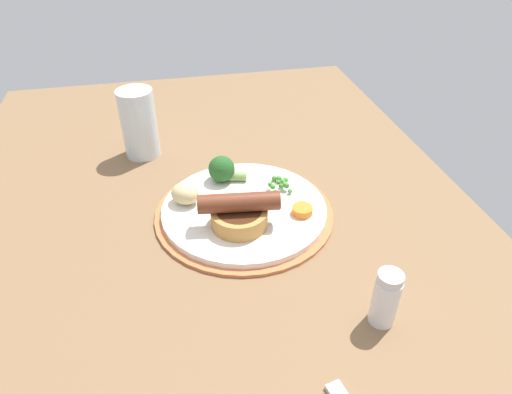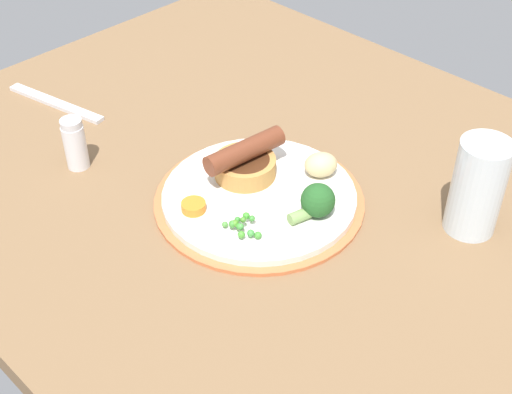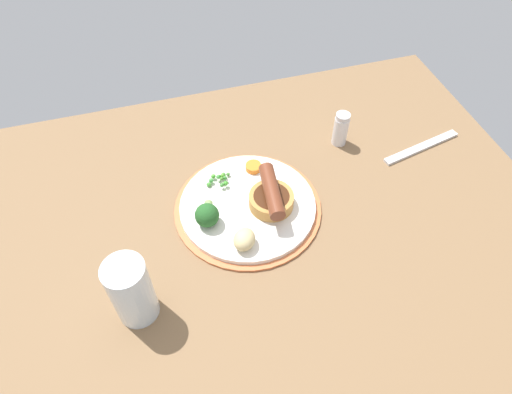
% 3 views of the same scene
% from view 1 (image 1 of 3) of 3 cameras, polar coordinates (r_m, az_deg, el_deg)
% --- Properties ---
extents(dining_table, '(1.10, 0.80, 0.03)m').
position_cam_1_polar(dining_table, '(0.70, -5.52, -2.77)').
color(dining_table, brown).
rests_on(dining_table, ground).
extents(dinner_plate, '(0.26, 0.26, 0.01)m').
position_cam_1_polar(dinner_plate, '(0.68, -1.49, -1.77)').
color(dinner_plate, '#CC6B3D').
rests_on(dinner_plate, dining_table).
extents(sausage_pudding, '(0.08, 0.11, 0.05)m').
position_cam_1_polar(sausage_pudding, '(0.62, -2.12, -1.94)').
color(sausage_pudding, '#BC8442').
rests_on(sausage_pudding, dinner_plate).
extents(pea_pile, '(0.05, 0.04, 0.02)m').
position_cam_1_polar(pea_pile, '(0.71, 3.10, 1.75)').
color(pea_pile, '#498827').
rests_on(pea_pile, dinner_plate).
extents(broccoli_floret_near, '(0.04, 0.06, 0.04)m').
position_cam_1_polar(broccoli_floret_near, '(0.72, -4.17, 3.46)').
color(broccoli_floret_near, '#235623').
rests_on(broccoli_floret_near, dinner_plate).
extents(potato_chunk_0, '(0.05, 0.05, 0.03)m').
position_cam_1_polar(potato_chunk_0, '(0.68, -8.85, 0.41)').
color(potato_chunk_0, '#CCB77F').
rests_on(potato_chunk_0, dinner_plate).
extents(carrot_slice_0, '(0.04, 0.04, 0.01)m').
position_cam_1_polar(carrot_slice_0, '(0.66, 5.80, -1.67)').
color(carrot_slice_0, orange).
rests_on(carrot_slice_0, dinner_plate).
extents(drinking_glass, '(0.06, 0.06, 0.12)m').
position_cam_1_polar(drinking_glass, '(0.82, -14.43, 8.89)').
color(drinking_glass, silver).
rests_on(drinking_glass, dining_table).
extents(salt_shaker, '(0.03, 0.03, 0.07)m').
position_cam_1_polar(salt_shaker, '(0.53, 15.89, -12.09)').
color(salt_shaker, silver).
rests_on(salt_shaker, dining_table).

